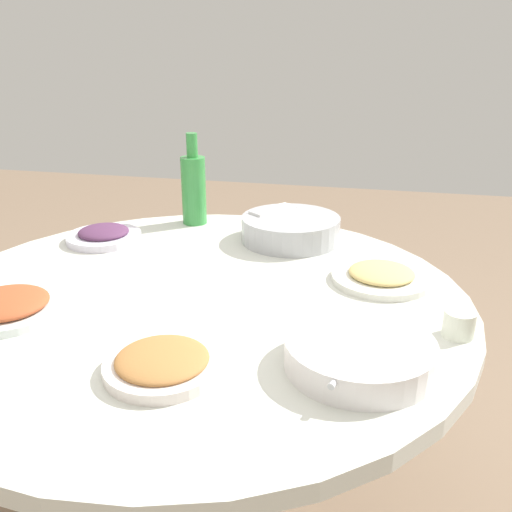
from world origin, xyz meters
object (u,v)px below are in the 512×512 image
dish_noodles (381,276)px  green_bottle (194,188)px  dish_eggplant (104,235)px  tea_cup_far (459,324)px  round_dining_table (196,334)px  rice_bowl (290,228)px  soup_bowl (359,354)px  dish_tofu_braise (162,363)px  dish_stirfry (7,306)px

dish_noodles → green_bottle: (0.36, 0.61, 0.10)m
dish_eggplant → green_bottle: size_ratio=0.75×
dish_noodles → tea_cup_far: (-0.25, -0.16, 0.01)m
round_dining_table → tea_cup_far: tea_cup_far is taller
round_dining_table → dish_eggplant: (0.31, 0.39, 0.13)m
rice_bowl → dish_noodles: (-0.25, -0.27, -0.02)m
soup_bowl → green_bottle: size_ratio=1.01×
rice_bowl → tea_cup_far: 0.66m
dish_tofu_braise → dish_stirfry: bearing=71.4°
soup_bowl → dish_stirfry: size_ratio=1.26×
round_dining_table → soup_bowl: bearing=-120.6°
dish_tofu_braise → green_bottle: bearing=14.5°
soup_bowl → rice_bowl: bearing=19.7°
round_dining_table → dish_tofu_braise: 0.36m
tea_cup_far → dish_tofu_braise: bearing=115.2°
dish_noodles → dish_stirfry: bearing=114.4°
round_dining_table → dish_noodles: size_ratio=5.25×
rice_bowl → dish_tofu_braise: bearing=171.5°
round_dining_table → dish_stirfry: size_ratio=5.49×
dish_eggplant → green_bottle: 0.33m
round_dining_table → soup_bowl: (-0.24, -0.40, 0.13)m
soup_bowl → dish_stirfry: bearing=86.4°
dish_noodles → round_dining_table: bearing=112.2°
round_dining_table → rice_bowl: bearing=-20.8°
rice_bowl → tea_cup_far: bearing=-139.3°
dish_tofu_braise → dish_eggplant: bearing=34.5°
soup_bowl → tea_cup_far: size_ratio=4.65×
dish_noodles → green_bottle: size_ratio=0.84×
dish_noodles → green_bottle: bearing=59.6°
rice_bowl → soup_bowl: size_ratio=0.99×
round_dining_table → dish_noodles: bearing=-67.8°
dish_eggplant → dish_noodles: 0.83m
round_dining_table → green_bottle: (0.54, 0.18, 0.23)m
green_bottle → dish_tofu_braise: bearing=-165.5°
soup_bowl → dish_tofu_braise: (-0.09, 0.35, -0.01)m
dish_stirfry → rice_bowl: bearing=-40.9°
dish_stirfry → tea_cup_far: size_ratio=3.70×
soup_bowl → tea_cup_far: bearing=-49.9°
dish_stirfry → tea_cup_far: (0.11, -0.97, 0.01)m
round_dining_table → dish_tofu_braise: bearing=-171.6°
rice_bowl → dish_stirfry: 0.82m
dish_stirfry → green_bottle: 0.76m
dish_eggplant → dish_stirfry: (-0.49, -0.01, 0.00)m
dish_stirfry → dish_noodles: (0.37, -0.81, -0.00)m
dish_noodles → green_bottle: 0.72m
round_dining_table → dish_noodles: dish_noodles is taller
dish_tofu_braise → soup_bowl: bearing=-75.1°
dish_stirfry → round_dining_table: bearing=-63.2°
soup_bowl → dish_eggplant: bearing=55.5°
round_dining_table → soup_bowl: soup_bowl is taller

